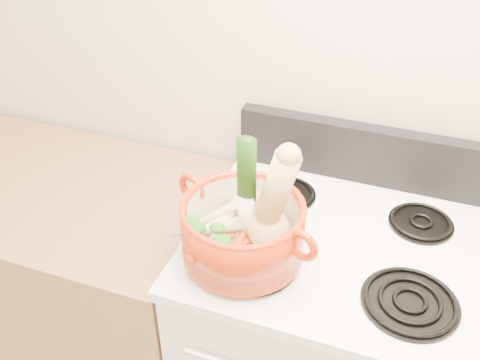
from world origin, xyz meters
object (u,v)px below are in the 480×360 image
(dutch_oven, at_px, (243,230))
(squash, at_px, (269,200))
(stove_body, at_px, (324,357))
(leek, at_px, (247,190))

(dutch_oven, xyz_separation_m, squash, (0.06, 0.02, 0.09))
(dutch_oven, bearing_deg, squash, 42.27)
(stove_body, xyz_separation_m, dutch_oven, (-0.22, -0.15, 0.58))
(stove_body, distance_m, dutch_oven, 0.64)
(stove_body, distance_m, leek, 0.73)
(squash, distance_m, leek, 0.06)
(squash, bearing_deg, leek, 168.28)
(dutch_oven, distance_m, leek, 0.11)
(stove_body, xyz_separation_m, leek, (-0.22, -0.13, 0.69))
(dutch_oven, bearing_deg, leek, 105.05)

